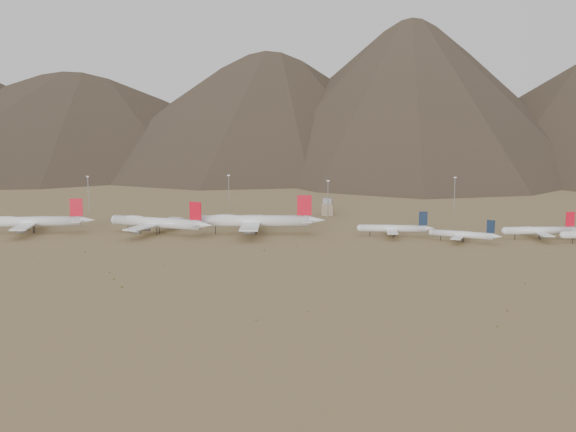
# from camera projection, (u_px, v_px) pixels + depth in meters

# --- Properties ---
(ground) EXTENTS (3000.00, 3000.00, 0.00)m
(ground) POSITION_uv_depth(u_px,v_px,m) (254.00, 245.00, 391.04)
(ground) COLOR #A38354
(ground) RESTS_ON ground
(mountain_ridge) EXTENTS (4400.00, 1000.00, 300.00)m
(mountain_ridge) POSITION_uv_depth(u_px,v_px,m) (348.00, 66.00, 1251.89)
(mountain_ridge) COLOR #46392A
(mountain_ridge) RESTS_ON ground
(widebody_west) EXTENTS (67.83, 53.33, 20.47)m
(widebody_west) POSITION_uv_depth(u_px,v_px,m) (32.00, 221.00, 428.82)
(widebody_west) COLOR silver
(widebody_west) RESTS_ON ground
(widebody_centre) EXTENTS (67.40, 53.14, 20.42)m
(widebody_centre) POSITION_uv_depth(u_px,v_px,m) (157.00, 222.00, 425.27)
(widebody_centre) COLOR silver
(widebody_centre) RESTS_ON ground
(widebody_east) EXTENTS (77.72, 60.33, 23.15)m
(widebody_east) POSITION_uv_depth(u_px,v_px,m) (254.00, 221.00, 425.44)
(widebody_east) COLOR silver
(widebody_east) RESTS_ON ground
(narrowbody_a) EXTENTS (45.15, 32.36, 14.89)m
(narrowbody_a) POSITION_uv_depth(u_px,v_px,m) (395.00, 228.00, 417.15)
(narrowbody_a) COLOR silver
(narrowbody_a) RESTS_ON ground
(narrowbody_b) EXTENTS (39.19, 29.10, 13.34)m
(narrowbody_b) POSITION_uv_depth(u_px,v_px,m) (464.00, 235.00, 399.41)
(narrowbody_b) COLOR silver
(narrowbody_b) RESTS_ON ground
(narrowbody_c) EXTENTS (46.50, 34.07, 15.52)m
(narrowbody_c) POSITION_uv_depth(u_px,v_px,m) (541.00, 230.00, 408.96)
(narrowbody_c) COLOR silver
(narrowbody_c) RESTS_ON ground
(control_tower) EXTENTS (8.00, 8.00, 12.00)m
(control_tower) POSITION_uv_depth(u_px,v_px,m) (328.00, 208.00, 503.92)
(control_tower) COLOR #9B8569
(control_tower) RESTS_ON ground
(mast_far_west) EXTENTS (2.00, 0.60, 25.70)m
(mast_far_west) POSITION_uv_depth(u_px,v_px,m) (88.00, 192.00, 522.14)
(mast_far_west) COLOR gray
(mast_far_west) RESTS_ON ground
(mast_west) EXTENTS (2.00, 0.60, 25.70)m
(mast_west) POSITION_uv_depth(u_px,v_px,m) (229.00, 190.00, 530.81)
(mast_west) COLOR gray
(mast_west) RESTS_ON ground
(mast_centre) EXTENTS (2.00, 0.60, 25.70)m
(mast_centre) POSITION_uv_depth(u_px,v_px,m) (328.00, 197.00, 490.00)
(mast_centre) COLOR gray
(mast_centre) RESTS_ON ground
(mast_east) EXTENTS (2.00, 0.60, 25.70)m
(mast_east) POSITION_uv_depth(u_px,v_px,m) (455.00, 193.00, 514.44)
(mast_east) COLOR gray
(mast_east) RESTS_ON ground
(desert_scrub) EXTENTS (382.17, 140.58, 0.94)m
(desert_scrub) POSITION_uv_depth(u_px,v_px,m) (192.00, 275.00, 317.61)
(desert_scrub) COLOR brown
(desert_scrub) RESTS_ON ground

